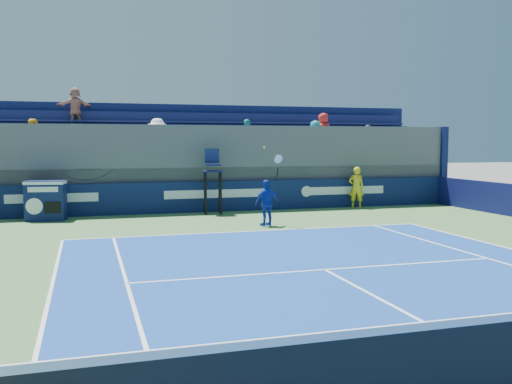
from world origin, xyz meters
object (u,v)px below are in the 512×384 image
object	(u,v)px
ball_person	(356,188)
tennis_player	(267,203)
match_clock	(46,200)
umpire_chair	(213,174)

from	to	relation	value
ball_person	tennis_player	bearing A→B (deg)	56.65
match_clock	tennis_player	distance (m)	7.75
ball_person	umpire_chair	bearing A→B (deg)	21.75
match_clock	umpire_chair	bearing A→B (deg)	1.33
ball_person	match_clock	size ratio (longest dim) A/B	1.20
tennis_player	ball_person	bearing A→B (deg)	36.39
match_clock	umpire_chair	distance (m)	5.99
match_clock	ball_person	bearing A→B (deg)	1.41
ball_person	umpire_chair	distance (m)	6.10
ball_person	match_clock	distance (m)	12.01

